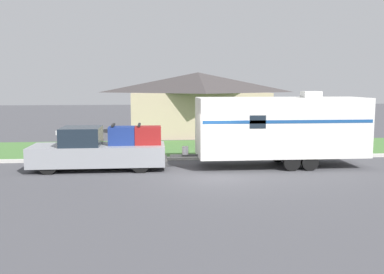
% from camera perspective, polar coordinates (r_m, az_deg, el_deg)
% --- Properties ---
extents(ground_plane, '(120.00, 120.00, 0.00)m').
position_cam_1_polar(ground_plane, '(17.74, 1.79, -5.15)').
color(ground_plane, '#47474C').
extents(curb_strip, '(80.00, 0.30, 0.14)m').
position_cam_1_polar(curb_strip, '(21.38, 0.57, -2.84)').
color(curb_strip, beige).
rests_on(curb_strip, ground_plane).
extents(lawn_strip, '(80.00, 7.00, 0.03)m').
position_cam_1_polar(lawn_strip, '(24.98, -0.27, -1.52)').
color(lawn_strip, '#477538').
rests_on(lawn_strip, ground_plane).
extents(house_across_street, '(10.43, 7.11, 4.60)m').
position_cam_1_polar(house_across_street, '(32.05, 0.81, 4.64)').
color(house_across_street, tan).
rests_on(house_across_street, ground_plane).
extents(pickup_truck, '(5.93, 2.04, 2.02)m').
position_cam_1_polar(pickup_truck, '(19.25, -12.22, -1.69)').
color(pickup_truck, black).
rests_on(pickup_truck, ground_plane).
extents(travel_trailer, '(8.84, 2.42, 3.43)m').
position_cam_1_polar(travel_trailer, '(19.85, 11.76, 1.34)').
color(travel_trailer, black).
rests_on(travel_trailer, ground_plane).
extents(mailbox, '(0.48, 0.20, 1.42)m').
position_cam_1_polar(mailbox, '(22.58, -17.07, -0.02)').
color(mailbox, brown).
rests_on(mailbox, ground_plane).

